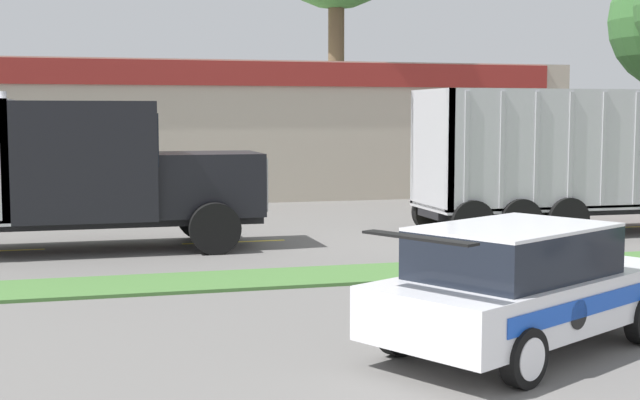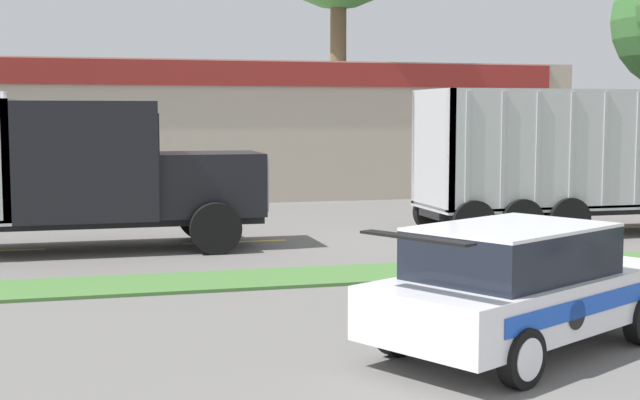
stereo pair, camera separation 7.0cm
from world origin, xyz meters
TOP-DOWN VIEW (x-y plane):
  - grass_verge at (0.00, 10.64)m, footprint 120.00×1.76m
  - centre_line_4 at (0.09, 15.52)m, footprint 2.40×0.14m
  - centre_line_5 at (5.49, 15.52)m, footprint 2.40×0.14m
  - dump_truck_lead at (-4.22, 15.08)m, footprint 11.63×2.76m
  - rally_car at (1.98, 5.16)m, footprint 4.73×3.72m
  - store_building_backdrop at (-5.40, 30.30)m, footprint 38.61×12.10m

SIDE VIEW (x-z plane):
  - centre_line_4 at x=0.09m, z-range 0.00..0.01m
  - centre_line_5 at x=5.49m, z-range 0.00..0.01m
  - grass_verge at x=0.00m, z-range 0.00..0.06m
  - rally_car at x=1.98m, z-range 0.02..1.65m
  - dump_truck_lead at x=-4.22m, z-range -0.07..3.34m
  - store_building_backdrop at x=-5.40m, z-range 0.00..4.73m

